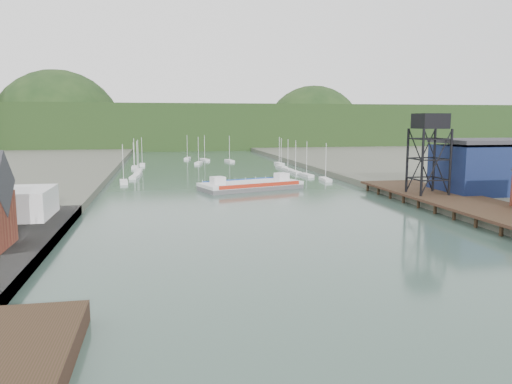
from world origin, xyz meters
name	(u,v)px	position (x,y,z in m)	size (l,w,h in m)	color
ground	(402,342)	(0.00, 0.00, 0.00)	(600.00, 600.00, 0.00)	#2C453F
east_pier	(475,205)	(37.00, 45.00, 1.90)	(14.00, 70.00, 2.45)	#2D2313
lift_tower	(430,126)	(35.00, 58.00, 15.65)	(6.50, 6.50, 16.00)	black
blue_shed	(488,167)	(50.00, 60.00, 7.06)	(20.50, 14.50, 11.30)	#0B1633
marina_sailboats	(213,168)	(0.08, 138.46, 0.35)	(57.71, 92.65, 0.90)	silver
distant_hills	(180,130)	(-3.98, 301.35, 10.38)	(500.00, 120.00, 80.00)	black
chain_ferry	(251,185)	(3.97, 86.27, 1.02)	(26.50, 16.95, 3.55)	#545457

